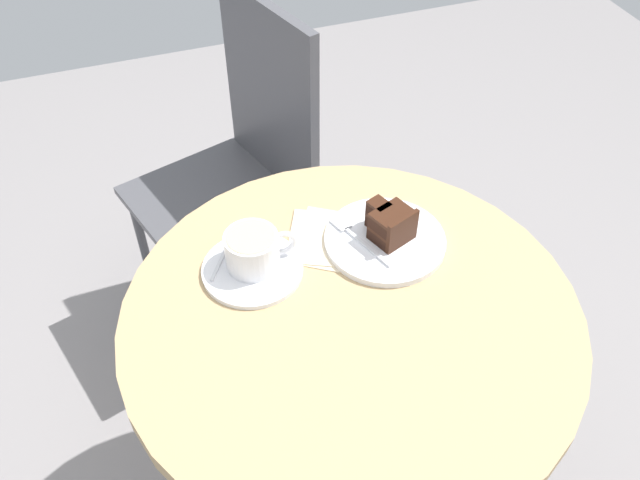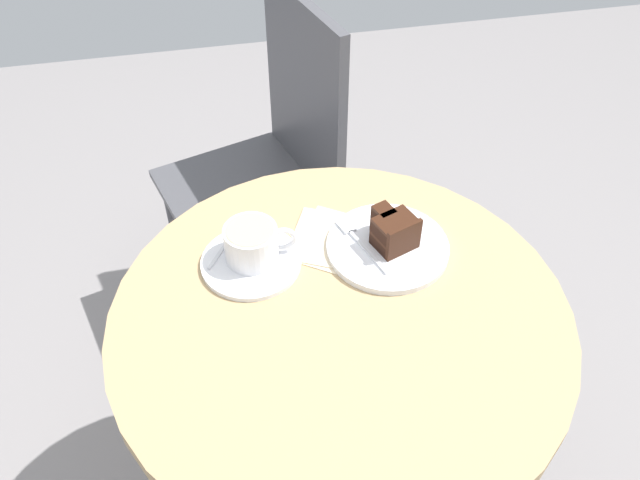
% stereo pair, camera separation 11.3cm
% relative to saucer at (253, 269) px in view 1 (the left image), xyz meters
% --- Properties ---
extents(cafe_table, '(0.74, 0.74, 0.72)m').
position_rel_saucer_xyz_m(cafe_table, '(0.12, -0.14, -0.13)').
color(cafe_table, tan).
rests_on(cafe_table, ground).
extents(saucer, '(0.17, 0.17, 0.01)m').
position_rel_saucer_xyz_m(saucer, '(0.00, 0.00, 0.00)').
color(saucer, white).
rests_on(saucer, cafe_table).
extents(coffee_cup, '(0.12, 0.09, 0.06)m').
position_rel_saucer_xyz_m(coffee_cup, '(0.01, 0.01, 0.04)').
color(coffee_cup, white).
rests_on(coffee_cup, saucer).
extents(teaspoon, '(0.07, 0.09, 0.00)m').
position_rel_saucer_xyz_m(teaspoon, '(-0.03, 0.05, 0.01)').
color(teaspoon, silver).
rests_on(teaspoon, saucer).
extents(cake_plate, '(0.21, 0.21, 0.01)m').
position_rel_saucer_xyz_m(cake_plate, '(0.23, -0.01, 0.00)').
color(cake_plate, white).
rests_on(cake_plate, cafe_table).
extents(cake_slice, '(0.08, 0.09, 0.06)m').
position_rel_saucer_xyz_m(cake_slice, '(0.24, -0.01, 0.04)').
color(cake_slice, black).
rests_on(cake_slice, cake_plate).
extents(fork, '(0.06, 0.15, 0.00)m').
position_rel_saucer_xyz_m(fork, '(0.19, 0.01, 0.01)').
color(fork, silver).
rests_on(fork, cake_plate).
extents(napkin, '(0.21, 0.20, 0.00)m').
position_rel_saucer_xyz_m(napkin, '(0.15, 0.02, -0.00)').
color(napkin, beige).
rests_on(napkin, cafe_table).
extents(cafe_chair, '(0.47, 0.47, 0.91)m').
position_rel_saucer_xyz_m(cafe_chair, '(0.11, 0.55, -0.20)').
color(cafe_chair, '#4C4C51').
rests_on(cafe_chair, ground).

